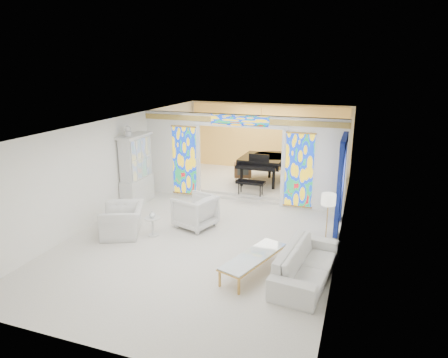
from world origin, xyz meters
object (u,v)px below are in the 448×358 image
at_px(armchair_left, 123,220).
at_px(sofa, 306,264).
at_px(armchair_right, 195,211).
at_px(tv_console, 243,170).
at_px(china_cabinet, 136,170).
at_px(coffee_table, 254,257).
at_px(grand_piano, 267,161).

xyz_separation_m(armchair_left, sofa, (5.19, -0.74, -0.05)).
height_order(armchair_left, armchair_right, armchair_right).
xyz_separation_m(sofa, tv_console, (-3.32, 6.12, 0.30)).
relative_size(armchair_left, armchair_right, 1.22).
xyz_separation_m(china_cabinet, coffee_table, (5.00, -3.28, -0.76)).
xyz_separation_m(armchair_left, tv_console, (1.87, 5.37, 0.26)).
relative_size(armchair_left, tv_console, 1.68).
bearing_deg(armchair_left, grand_piano, 129.83).
relative_size(china_cabinet, armchair_left, 2.13).
distance_m(armchair_left, tv_console, 5.69).
height_order(china_cabinet, coffee_table, china_cabinet).
xyz_separation_m(armchair_left, armchair_right, (1.69, 1.16, 0.06)).
bearing_deg(grand_piano, tv_console, -151.38).
height_order(sofa, coffee_table, sofa).
relative_size(armchair_left, sofa, 0.50).
bearing_deg(armchair_left, coffee_table, 52.49).
bearing_deg(armchair_right, china_cabinet, -97.10).
relative_size(sofa, coffee_table, 1.22).
xyz_separation_m(sofa, coffee_table, (-1.16, -0.14, 0.04)).
xyz_separation_m(china_cabinet, armchair_left, (0.98, -2.39, -0.75)).
height_order(sofa, grand_piano, grand_piano).
distance_m(coffee_table, grand_piano, 6.86).
bearing_deg(china_cabinet, tv_console, 46.34).
bearing_deg(armchair_right, sofa, 79.07).
height_order(coffee_table, grand_piano, grand_piano).
bearing_deg(tv_console, grand_piano, 8.69).
distance_m(armchair_right, grand_piano, 4.81).
bearing_deg(tv_console, armchair_left, -128.43).
height_order(armchair_right, coffee_table, armchair_right).
relative_size(china_cabinet, coffee_table, 1.31).
bearing_deg(sofa, grand_piano, 27.10).
xyz_separation_m(coffee_table, tv_console, (-2.16, 6.26, 0.26)).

